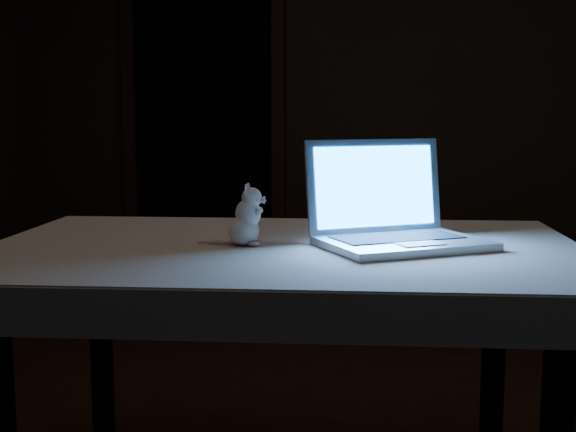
# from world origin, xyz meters

# --- Properties ---
(back_wall) EXTENTS (4.50, 0.04, 2.60)m
(back_wall) POSITION_xyz_m (0.00, 2.50, 1.30)
(back_wall) COLOR black
(back_wall) RESTS_ON ground
(doorway) EXTENTS (1.06, 0.36, 2.13)m
(doorway) POSITION_xyz_m (-1.10, 2.50, 1.06)
(doorway) COLOR black
(doorway) RESTS_ON back_wall
(table) EXTENTS (1.63, 1.15, 0.82)m
(table) POSITION_xyz_m (-0.04, -0.17, 0.41)
(table) COLOR black
(table) RESTS_ON floor
(tablecloth) EXTENTS (1.92, 1.61, 0.11)m
(tablecloth) POSITION_xyz_m (-0.05, -0.20, 0.77)
(tablecloth) COLOR beige
(tablecloth) RESTS_ON table
(laptop) EXTENTS (0.56, 0.54, 0.29)m
(laptop) POSITION_xyz_m (0.29, -0.15, 0.97)
(laptop) COLOR silver
(laptop) RESTS_ON tablecloth
(plush_mouse) EXTENTS (0.15, 0.15, 0.17)m
(plush_mouse) POSITION_xyz_m (-0.15, -0.19, 0.91)
(plush_mouse) COLOR white
(plush_mouse) RESTS_ON tablecloth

